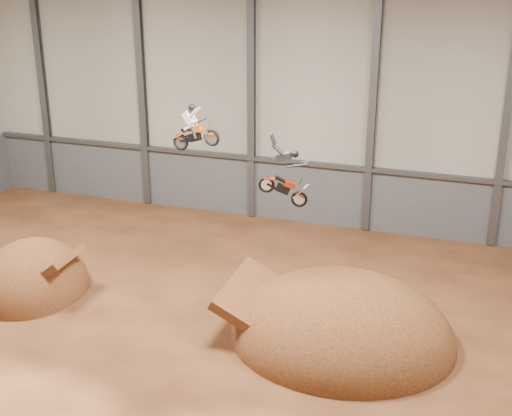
% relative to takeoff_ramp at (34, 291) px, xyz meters
% --- Properties ---
extents(floor, '(40.00, 40.00, 0.00)m').
position_rel_takeoff_ramp_xyz_m(floor, '(9.90, -2.75, 0.00)').
color(floor, '#452312').
rests_on(floor, ground).
extents(back_wall, '(40.00, 0.10, 14.00)m').
position_rel_takeoff_ramp_xyz_m(back_wall, '(9.90, 12.25, 7.00)').
color(back_wall, '#A39E90').
rests_on(back_wall, ground).
extents(lower_band_back, '(39.80, 0.18, 3.50)m').
position_rel_takeoff_ramp_xyz_m(lower_band_back, '(9.90, 12.15, 1.75)').
color(lower_band_back, '#515459').
rests_on(lower_band_back, ground).
extents(steel_rail, '(39.80, 0.35, 0.20)m').
position_rel_takeoff_ramp_xyz_m(steel_rail, '(9.90, 12.00, 3.55)').
color(steel_rail, '#47494F').
rests_on(steel_rail, lower_band_back).
extents(steel_column_0, '(0.40, 0.36, 13.90)m').
position_rel_takeoff_ramp_xyz_m(steel_column_0, '(-6.77, 12.05, 7.00)').
color(steel_column_0, '#47494F').
rests_on(steel_column_0, ground).
extents(steel_column_1, '(0.40, 0.36, 13.90)m').
position_rel_takeoff_ramp_xyz_m(steel_column_1, '(-0.10, 12.05, 7.00)').
color(steel_column_1, '#47494F').
rests_on(steel_column_1, ground).
extents(steel_column_2, '(0.40, 0.36, 13.90)m').
position_rel_takeoff_ramp_xyz_m(steel_column_2, '(6.57, 12.05, 7.00)').
color(steel_column_2, '#47494F').
rests_on(steel_column_2, ground).
extents(steel_column_3, '(0.40, 0.36, 13.90)m').
position_rel_takeoff_ramp_xyz_m(steel_column_3, '(13.23, 12.05, 7.00)').
color(steel_column_3, '#47494F').
rests_on(steel_column_3, ground).
extents(steel_column_4, '(0.40, 0.36, 13.90)m').
position_rel_takeoff_ramp_xyz_m(steel_column_4, '(19.90, 12.05, 7.00)').
color(steel_column_4, '#47494F').
rests_on(steel_column_4, ground).
extents(takeoff_ramp, '(4.89, 5.65, 4.89)m').
position_rel_takeoff_ramp_xyz_m(takeoff_ramp, '(0.00, 0.00, 0.00)').
color(takeoff_ramp, '#432210').
rests_on(takeoff_ramp, ground).
extents(landing_ramp, '(9.15, 8.09, 5.28)m').
position_rel_takeoff_ramp_xyz_m(landing_ramp, '(14.36, 0.34, 0.00)').
color(landing_ramp, '#432210').
rests_on(landing_ramp, ground).
extents(fmx_rider_a, '(2.74, 1.16, 2.51)m').
position_rel_takeoff_ramp_xyz_m(fmx_rider_a, '(7.59, 2.00, 8.00)').
color(fmx_rider_a, '#CC4805').
extents(fmx_rider_b, '(3.42, 1.28, 3.13)m').
position_rel_takeoff_ramp_xyz_m(fmx_rider_b, '(11.67, 0.35, 6.92)').
color(fmx_rider_b, '#B02407').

